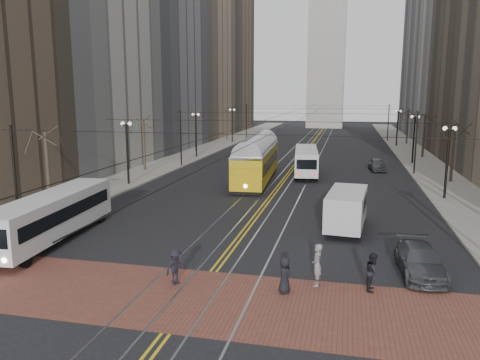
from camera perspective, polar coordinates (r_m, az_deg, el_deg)
The scene contains 22 objects.
ground at distance 23.57m, azimuth -2.58°, elevation -10.26°, with size 260.00×260.00×0.00m, color black.
sidewalk_left at distance 69.96m, azimuth -4.56°, elevation 3.59°, with size 5.00×140.00×0.15m, color gray.
sidewalk_right at distance 67.35m, azimuth 20.61°, elevation 2.70°, with size 5.00×140.00×0.15m, color gray.
crosswalk_band at distance 20.04m, azimuth -5.74°, elevation -14.14°, with size 25.00×6.00×0.01m, color brown.
streetcar_rails at distance 67.02m, azimuth 7.79°, elevation 3.17°, with size 4.80×130.00×0.02m, color gray.
centre_lines at distance 67.02m, azimuth 7.79°, elevation 3.17°, with size 0.42×130.00×0.01m, color gold.
building_left_mid at distance 74.74m, azimuth -12.56°, elevation 16.82°, with size 16.00×20.00×34.00m, color slate.
building_left_far at distance 112.37m, azimuth -3.49°, elevation 16.33°, with size 16.00×20.00×40.00m, color brown.
building_right_far at distance 109.62m, azimuth 24.11°, elevation 15.63°, with size 16.00×20.00×40.00m, color slate.
lamp_posts at distance 50.64m, azimuth 6.16°, elevation 4.08°, with size 27.60×57.20×5.60m.
street_trees at distance 57.06m, azimuth 6.95°, elevation 4.77°, with size 31.68×53.28×5.60m.
trolley_wires at distance 56.56m, azimuth 6.92°, elevation 5.71°, with size 25.96×120.00×6.60m.
transit_bus at distance 28.90m, azimuth -21.90°, elevation -4.31°, with size 2.25×10.79×2.70m, color silver.
streetcar at distance 45.39m, azimuth 2.10°, elevation 2.05°, with size 2.73×14.70×3.46m, color gold.
rear_bus at distance 49.73m, azimuth 8.06°, elevation 2.23°, with size 2.24×10.30×2.69m, color silver.
cargo_van at distance 29.70m, azimuth 12.85°, elevation -3.68°, with size 2.13×5.53×2.45m, color silver.
sedan_grey at distance 53.88m, azimuth 16.37°, elevation 1.82°, with size 1.59×3.96×1.35m, color #3C3E43.
sedan_parked at distance 23.68m, azimuth 21.09°, elevation -9.14°, with size 1.89×4.64×1.35m, color #3E4145.
pedestrian_a at distance 20.22m, azimuth 5.46°, elevation -11.49°, with size 0.76×0.49×1.55m, color black.
pedestrian_b at distance 21.09m, azimuth 9.38°, elevation -10.17°, with size 0.68×0.45×1.88m, color gray.
pedestrian_c at distance 21.14m, azimuth 15.92°, elevation -10.71°, with size 0.81×0.63×1.66m, color black.
pedestrian_d at distance 21.18m, azimuth -7.86°, elevation -10.44°, with size 1.03×0.59×1.60m, color black.
Camera 1 is at (5.97, -21.23, 8.30)m, focal length 35.00 mm.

